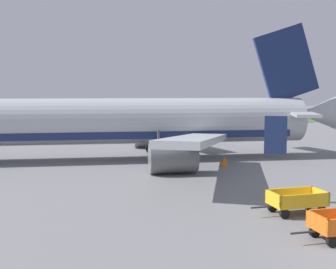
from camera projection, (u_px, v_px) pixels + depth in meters
grass_strip at (20, 128)px, 63.79m from camera, size 220.00×28.00×0.06m
airplane at (137, 122)px, 35.29m from camera, size 36.06×29.43×11.34m
baggage_cart_fourth_in_row at (297, 201)px, 19.76m from camera, size 3.62×2.03×1.07m
traffic_cone_near_plane at (224, 161)px, 32.14m from camera, size 0.57×0.57×0.74m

